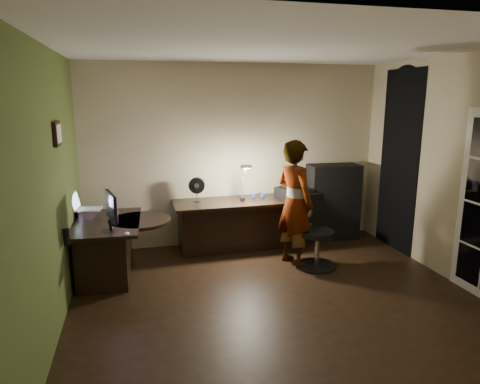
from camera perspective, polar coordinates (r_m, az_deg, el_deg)
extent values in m
cube|color=black|center=(5.00, 4.68, -13.82)|extent=(4.50, 4.00, 0.01)
cube|color=silver|center=(4.51, 5.33, 18.75)|extent=(4.50, 4.00, 0.01)
cube|color=tan|center=(6.47, -0.73, 4.89)|extent=(4.50, 0.01, 2.70)
cube|color=tan|center=(2.80, 18.31, -6.11)|extent=(4.50, 0.01, 2.70)
cube|color=tan|center=(4.40, -24.03, 0.12)|extent=(0.01, 4.00, 2.70)
cube|color=tan|center=(5.70, 27.01, 2.46)|extent=(0.01, 4.00, 2.70)
cube|color=#4B5D29|center=(4.40, -23.84, 0.13)|extent=(0.00, 4.00, 2.70)
cube|color=black|center=(6.60, 20.42, 3.81)|extent=(0.01, 0.90, 2.60)
cube|color=black|center=(4.77, -23.24, 7.16)|extent=(0.04, 0.30, 0.25)
cube|color=black|center=(5.60, -17.02, -7.32)|extent=(0.83, 1.29, 0.72)
cube|color=black|center=(6.33, 0.12, -4.39)|extent=(1.98, 0.73, 0.74)
cube|color=black|center=(6.92, 12.25, -1.28)|extent=(0.81, 0.43, 1.19)
cube|color=silver|center=(5.81, -19.88, -2.71)|extent=(0.29, 0.27, 0.10)
cube|color=silver|center=(5.77, -19.60, -1.13)|extent=(0.37, 0.35, 0.23)
cube|color=black|center=(5.08, -16.92, -3.31)|extent=(0.21, 0.51, 0.33)
ellipsoid|color=silver|center=(4.95, -14.83, -5.38)|extent=(0.07, 0.09, 0.03)
cube|color=black|center=(5.88, -16.39, -2.73)|extent=(0.08, 0.13, 0.01)
cube|color=black|center=(5.11, -18.46, -5.19)|extent=(0.07, 0.11, 0.01)
cylinder|color=black|center=(4.81, -22.15, -5.56)|extent=(0.08, 0.08, 0.17)
cube|color=silver|center=(5.35, -11.58, -3.97)|extent=(0.17, 0.23, 0.01)
cube|color=black|center=(6.16, -5.78, 0.31)|extent=(0.26, 0.19, 0.36)
cube|color=#283B9F|center=(6.39, 2.40, -0.45)|extent=(0.20, 0.12, 0.09)
cube|color=black|center=(6.45, 6.80, 0.01)|extent=(0.48, 0.43, 0.18)
cube|color=black|center=(6.12, 0.34, 1.39)|extent=(0.16, 0.28, 0.59)
cube|color=black|center=(5.72, 10.29, -5.38)|extent=(0.60, 0.60, 0.94)
imported|color=#D8A88C|center=(5.69, 7.32, -1.52)|extent=(0.59, 0.70, 1.68)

